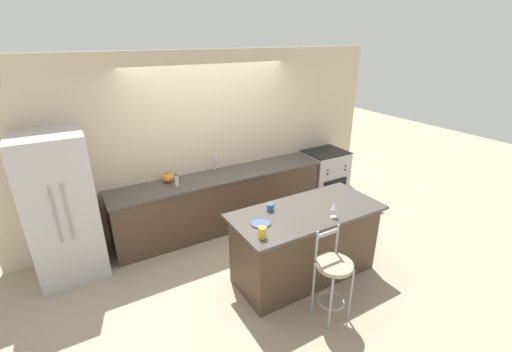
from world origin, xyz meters
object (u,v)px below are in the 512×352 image
object	(u,v)px
dinner_plate	(261,223)
pumpkin_decoration	(168,178)
oven_range	(324,175)
soap_bottle	(177,181)
wine_glass	(334,206)
bar_stool_near	(333,273)
coffee_mug	(270,207)
refrigerator	(62,207)
tumbler_cup	(262,233)

from	to	relation	value
dinner_plate	pumpkin_decoration	bearing A→B (deg)	106.35
oven_range	soap_bottle	xyz separation A→B (m)	(-2.80, -0.05, 0.51)
wine_glass	soap_bottle	world-z (taller)	wine_glass
bar_stool_near	coffee_mug	world-z (taller)	bar_stool_near
coffee_mug	pumpkin_decoration	xyz separation A→B (m)	(-0.77, 1.56, -0.02)
refrigerator	wine_glass	bearing A→B (deg)	-34.35
oven_range	soap_bottle	world-z (taller)	soap_bottle
oven_range	pumpkin_decoration	xyz separation A→B (m)	(-2.86, 0.15, 0.49)
wine_glass	tumbler_cup	size ratio (longest dim) A/B	1.57
refrigerator	dinner_plate	size ratio (longest dim) A/B	7.88
coffee_mug	pumpkin_decoration	size ratio (longest dim) A/B	0.70
coffee_mug	tumbler_cup	xyz separation A→B (m)	(-0.39, -0.46, 0.02)
bar_stool_near	wine_glass	distance (m)	0.75
wine_glass	coffee_mug	distance (m)	0.75
wine_glass	dinner_plate	bearing A→B (deg)	159.71
dinner_plate	pumpkin_decoration	size ratio (longest dim) A/B	1.50
tumbler_cup	coffee_mug	bearing A→B (deg)	49.99
tumbler_cup	dinner_plate	bearing A→B (deg)	62.24
refrigerator	tumbler_cup	world-z (taller)	refrigerator
refrigerator	wine_glass	world-z (taller)	refrigerator
bar_stool_near	dinner_plate	xyz separation A→B (m)	(-0.45, 0.73, 0.37)
bar_stool_near	refrigerator	bearing A→B (deg)	135.88
refrigerator	tumbler_cup	bearing A→B (deg)	-45.59
dinner_plate	soap_bottle	world-z (taller)	soap_bottle
wine_glass	coffee_mug	xyz separation A→B (m)	(-0.55, 0.50, -0.10)
pumpkin_decoration	coffee_mug	bearing A→B (deg)	-63.75
dinner_plate	tumbler_cup	size ratio (longest dim) A/B	1.89
bar_stool_near	pumpkin_decoration	size ratio (longest dim) A/B	6.65
oven_range	coffee_mug	size ratio (longest dim) A/B	8.27
dinner_plate	wine_glass	xyz separation A→B (m)	(0.80, -0.30, 0.13)
bar_stool_near	coffee_mug	distance (m)	1.04
wine_glass	oven_range	bearing A→B (deg)	51.22
refrigerator	soap_bottle	xyz separation A→B (m)	(1.45, 0.00, 0.03)
wine_glass	tumbler_cup	distance (m)	0.94
refrigerator	tumbler_cup	xyz separation A→B (m)	(1.77, -1.81, 0.06)
refrigerator	dinner_plate	xyz separation A→B (m)	(1.91, -1.56, 0.01)
coffee_mug	bar_stool_near	bearing A→B (deg)	-78.04
wine_glass	pumpkin_decoration	bearing A→B (deg)	122.63
oven_range	dinner_plate	size ratio (longest dim) A/B	3.89
wine_glass	coffee_mug	world-z (taller)	wine_glass
dinner_plate	coffee_mug	distance (m)	0.33
tumbler_cup	soap_bottle	size ratio (longest dim) A/B	0.67
bar_stool_near	pumpkin_decoration	distance (m)	2.71
oven_range	bar_stool_near	xyz separation A→B (m)	(-1.89, -2.35, 0.11)
bar_stool_near	tumbler_cup	distance (m)	0.86
refrigerator	dinner_plate	world-z (taller)	refrigerator
coffee_mug	soap_bottle	xyz separation A→B (m)	(-0.71, 1.35, -0.01)
tumbler_cup	pumpkin_decoration	bearing A→B (deg)	100.75
oven_range	pumpkin_decoration	distance (m)	2.90
wine_glass	pumpkin_decoration	xyz separation A→B (m)	(-1.32, 2.06, -0.12)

